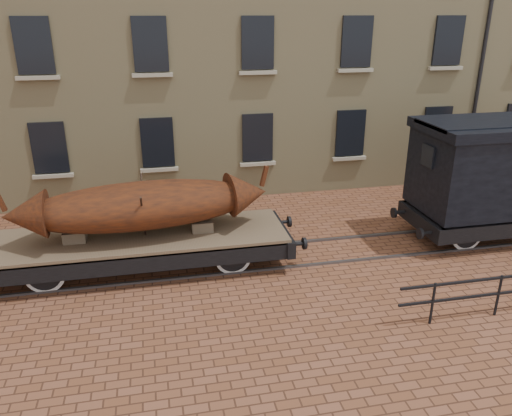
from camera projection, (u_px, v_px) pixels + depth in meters
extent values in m
plane|color=brown|center=(259.00, 258.00, 13.81)|extent=(90.00, 90.00, 0.00)
cube|color=black|center=(49.00, 148.00, 16.37)|extent=(1.10, 0.12, 1.70)
cube|color=#A59D85|center=(53.00, 176.00, 16.67)|extent=(1.30, 0.18, 0.12)
cube|color=black|center=(157.00, 142.00, 17.04)|extent=(1.10, 0.12, 1.70)
cube|color=#A59D85|center=(159.00, 170.00, 17.34)|extent=(1.30, 0.18, 0.12)
cube|color=black|center=(257.00, 138.00, 17.71)|extent=(1.10, 0.12, 1.70)
cube|color=#A59D85|center=(258.00, 164.00, 18.00)|extent=(1.30, 0.18, 0.12)
cube|color=black|center=(350.00, 133.00, 18.38)|extent=(1.10, 0.12, 1.70)
cube|color=#A59D85|center=(349.00, 158.00, 18.67)|extent=(1.30, 0.18, 0.12)
cube|color=black|center=(436.00, 129.00, 19.05)|extent=(1.10, 0.12, 1.70)
cube|color=#A59D85|center=(434.00, 153.00, 19.34)|extent=(1.30, 0.18, 0.12)
cube|color=black|center=(33.00, 46.00, 15.20)|extent=(1.10, 0.12, 1.70)
cube|color=#A59D85|center=(38.00, 78.00, 15.50)|extent=(1.30, 0.18, 0.12)
cube|color=black|center=(150.00, 44.00, 15.87)|extent=(1.10, 0.12, 1.70)
cube|color=#A59D85|center=(153.00, 75.00, 16.17)|extent=(1.30, 0.18, 0.12)
cube|color=black|center=(258.00, 43.00, 16.54)|extent=(1.10, 0.12, 1.70)
cube|color=#A59D85|center=(258.00, 73.00, 16.83)|extent=(1.30, 0.18, 0.12)
cube|color=black|center=(357.00, 42.00, 17.21)|extent=(1.10, 0.12, 1.70)
cube|color=#A59D85|center=(355.00, 70.00, 17.50)|extent=(1.30, 0.18, 0.12)
cube|color=black|center=(448.00, 41.00, 17.88)|extent=(1.10, 0.12, 1.70)
cube|color=#A59D85|center=(445.00, 68.00, 18.17)|extent=(1.30, 0.18, 0.12)
cube|color=#59595E|center=(265.00, 269.00, 13.14)|extent=(30.00, 0.08, 0.06)
cube|color=#59595E|center=(254.00, 246.00, 14.45)|extent=(30.00, 0.08, 0.06)
cylinder|color=black|center=(433.00, 304.00, 10.73)|extent=(0.06, 0.06, 1.00)
cylinder|color=black|center=(498.00, 295.00, 11.04)|extent=(0.06, 0.06, 1.00)
cube|color=brown|center=(141.00, 237.00, 12.86)|extent=(7.48, 2.19, 0.12)
cube|color=black|center=(141.00, 263.00, 12.03)|extent=(7.48, 0.16, 0.45)
cube|color=black|center=(142.00, 230.00, 13.88)|extent=(7.48, 0.16, 0.45)
cube|color=black|center=(281.00, 233.00, 13.67)|extent=(0.22, 2.29, 0.45)
cylinder|color=black|center=(298.00, 244.00, 13.04)|extent=(0.35, 0.10, 0.10)
cylinder|color=black|center=(304.00, 243.00, 13.07)|extent=(0.08, 0.32, 0.32)
cylinder|color=black|center=(284.00, 222.00, 14.40)|extent=(0.35, 0.10, 0.10)
cylinder|color=black|center=(289.00, 222.00, 14.43)|extent=(0.08, 0.32, 0.32)
cylinder|color=black|center=(49.00, 261.00, 12.59)|extent=(0.10, 1.89, 0.10)
cylinder|color=silver|center=(44.00, 275.00, 11.94)|extent=(0.96, 0.07, 0.96)
cylinder|color=black|center=(44.00, 275.00, 11.94)|extent=(0.78, 0.10, 0.78)
cube|color=black|center=(42.00, 269.00, 11.74)|extent=(0.90, 0.08, 0.10)
cylinder|color=silver|center=(54.00, 249.00, 13.25)|extent=(0.96, 0.07, 0.96)
cylinder|color=black|center=(54.00, 249.00, 13.25)|extent=(0.78, 0.10, 0.78)
cube|color=black|center=(54.00, 239.00, 13.27)|extent=(0.90, 0.08, 0.10)
cylinder|color=black|center=(229.00, 245.00, 13.47)|extent=(0.10, 1.89, 0.10)
cylinder|color=silver|center=(233.00, 257.00, 12.81)|extent=(0.96, 0.07, 0.96)
cylinder|color=black|center=(233.00, 257.00, 12.81)|extent=(0.78, 0.10, 0.78)
cube|color=black|center=(234.00, 251.00, 12.62)|extent=(0.90, 0.08, 0.10)
cylinder|color=silver|center=(225.00, 234.00, 14.13)|extent=(0.96, 0.07, 0.96)
cylinder|color=black|center=(225.00, 234.00, 14.13)|extent=(0.78, 0.10, 0.78)
cube|color=black|center=(224.00, 225.00, 14.15)|extent=(0.90, 0.08, 0.10)
cube|color=black|center=(142.00, 251.00, 13.01)|extent=(3.99, 0.06, 0.06)
cube|color=brown|center=(75.00, 235.00, 12.49)|extent=(0.55, 0.50, 0.28)
cube|color=brown|center=(202.00, 225.00, 13.10)|extent=(0.55, 0.50, 0.28)
ellipsoid|color=#5F260E|center=(143.00, 205.00, 12.57)|extent=(5.95, 2.28, 1.16)
cone|color=#5F260E|center=(24.00, 215.00, 11.82)|extent=(1.09, 1.18, 1.10)
cube|color=#5F260E|center=(0.00, 200.00, 11.54)|extent=(0.24, 0.14, 0.56)
cone|color=#5F260E|center=(248.00, 193.00, 13.28)|extent=(1.09, 1.18, 1.10)
cube|color=#5F260E|center=(264.00, 176.00, 13.25)|extent=(0.24, 0.14, 0.56)
cylinder|color=black|center=(143.00, 217.00, 12.19)|extent=(0.05, 0.99, 1.39)
cylinder|color=black|center=(143.00, 204.00, 13.05)|extent=(0.05, 0.99, 1.39)
cube|color=black|center=(487.00, 201.00, 16.02)|extent=(5.91, 0.16, 0.44)
cube|color=black|center=(420.00, 221.00, 14.47)|extent=(0.22, 2.36, 0.44)
cylinder|color=black|center=(420.00, 234.00, 13.66)|extent=(0.08, 0.32, 0.32)
cylinder|color=black|center=(394.00, 213.00, 15.10)|extent=(0.08, 0.32, 0.32)
cylinder|color=black|center=(453.00, 225.00, 14.75)|extent=(0.10, 1.87, 0.10)
cylinder|color=silver|center=(467.00, 235.00, 14.10)|extent=(0.95, 0.07, 0.95)
cylinder|color=black|center=(467.00, 235.00, 14.10)|extent=(0.78, 0.10, 0.78)
cylinder|color=silver|center=(440.00, 216.00, 15.41)|extent=(0.95, 0.07, 0.95)
cylinder|color=black|center=(440.00, 216.00, 15.41)|extent=(0.78, 0.10, 0.78)
cube|color=black|center=(428.00, 156.00, 13.74)|extent=(0.08, 0.59, 0.59)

